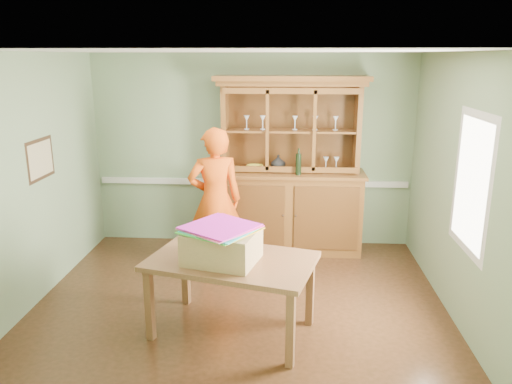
# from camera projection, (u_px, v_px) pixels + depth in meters

# --- Properties ---
(floor) EXTENTS (4.50, 4.50, 0.00)m
(floor) POSITION_uv_depth(u_px,v_px,m) (239.00, 305.00, 5.51)
(floor) COLOR #4F2C19
(floor) RESTS_ON ground
(ceiling) EXTENTS (4.50, 4.50, 0.00)m
(ceiling) POSITION_uv_depth(u_px,v_px,m) (237.00, 51.00, 4.79)
(ceiling) COLOR white
(ceiling) RESTS_ON wall_back
(wall_back) EXTENTS (4.50, 0.00, 4.50)m
(wall_back) POSITION_uv_depth(u_px,v_px,m) (252.00, 151.00, 7.07)
(wall_back) COLOR gray
(wall_back) RESTS_ON floor
(wall_left) EXTENTS (0.00, 4.00, 4.00)m
(wall_left) POSITION_uv_depth(u_px,v_px,m) (28.00, 183.00, 5.29)
(wall_left) COLOR gray
(wall_left) RESTS_ON floor
(wall_right) EXTENTS (0.00, 4.00, 4.00)m
(wall_right) POSITION_uv_depth(u_px,v_px,m) (461.00, 190.00, 5.01)
(wall_right) COLOR gray
(wall_right) RESTS_ON floor
(wall_front) EXTENTS (4.50, 0.00, 4.50)m
(wall_front) POSITION_uv_depth(u_px,v_px,m) (208.00, 265.00, 3.22)
(wall_front) COLOR gray
(wall_front) RESTS_ON floor
(chair_rail) EXTENTS (4.41, 0.05, 0.08)m
(chair_rail) POSITION_uv_depth(u_px,v_px,m) (252.00, 182.00, 7.17)
(chair_rail) COLOR silver
(chair_rail) RESTS_ON wall_back
(framed_map) EXTENTS (0.03, 0.60, 0.46)m
(framed_map) POSITION_uv_depth(u_px,v_px,m) (41.00, 159.00, 5.53)
(framed_map) COLOR #372416
(framed_map) RESTS_ON wall_left
(window_panel) EXTENTS (0.03, 0.96, 1.36)m
(window_panel) POSITION_uv_depth(u_px,v_px,m) (471.00, 183.00, 4.68)
(window_panel) COLOR silver
(window_panel) RESTS_ON wall_right
(china_hutch) EXTENTS (2.05, 0.68, 2.41)m
(china_hutch) POSITION_uv_depth(u_px,v_px,m) (289.00, 191.00, 6.91)
(china_hutch) COLOR brown
(china_hutch) RESTS_ON floor
(dining_table) EXTENTS (1.74, 1.30, 0.78)m
(dining_table) POSITION_uv_depth(u_px,v_px,m) (232.00, 268.00, 4.80)
(dining_table) COLOR brown
(dining_table) RESTS_ON floor
(cardboard_box) EXTENTS (0.76, 0.67, 0.30)m
(cardboard_box) POSITION_uv_depth(u_px,v_px,m) (222.00, 246.00, 4.69)
(cardboard_box) COLOR tan
(cardboard_box) RESTS_ON dining_table
(kite_stack) EXTENTS (0.80, 0.80, 0.05)m
(kite_stack) POSITION_uv_depth(u_px,v_px,m) (221.00, 228.00, 4.65)
(kite_stack) COLOR yellow
(kite_stack) RESTS_ON cardboard_box
(person) EXTENTS (0.76, 0.60, 1.83)m
(person) POSITION_uv_depth(u_px,v_px,m) (215.00, 200.00, 6.21)
(person) COLOR #E7520E
(person) RESTS_ON floor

